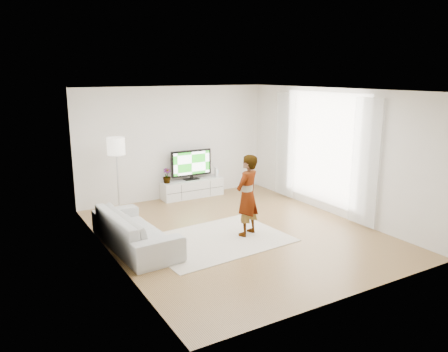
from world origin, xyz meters
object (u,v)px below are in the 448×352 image
floor_lamp (116,150)px  media_console (192,188)px  rug (216,240)px  television (191,164)px  player (247,195)px  sofa (135,229)px

floor_lamp → media_console: bearing=11.9°
media_console → rug: (-0.93, -2.93, -0.22)m
media_console → television: television is taller
television → player: player is taller
media_console → player: (-0.27, -2.98, 0.58)m
media_console → rug: size_ratio=0.62×
sofa → floor_lamp: (0.32, 2.03, 1.14)m
television → floor_lamp: size_ratio=0.63×
television → sofa: (-2.36, -2.48, -0.53)m
sofa → media_console: bearing=-47.1°
rug → sofa: sofa is taller
media_console → sofa: size_ratio=0.71×
rug → floor_lamp: bearing=113.9°
rug → sofa: 1.54m
media_console → floor_lamp: 2.42m
player → sofa: bearing=-39.1°
sofa → floor_lamp: bearing=-12.3°
media_console → player: bearing=-95.1°
media_console → floor_lamp: bearing=-168.1°
media_console → floor_lamp: (-2.03, -0.43, 1.25)m
rug → floor_lamp: floor_lamp is taller
television → player: 3.02m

